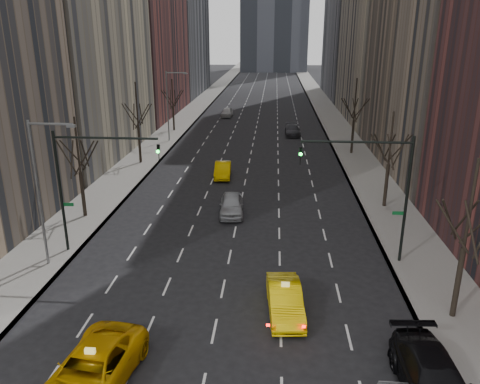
% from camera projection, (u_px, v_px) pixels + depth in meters
% --- Properties ---
extents(sidewalk_left, '(4.50, 320.00, 0.15)m').
position_uv_depth(sidewalk_left, '(193.00, 111.00, 85.95)').
color(sidewalk_left, slate).
rests_on(sidewalk_left, ground).
extents(sidewalk_right, '(4.50, 320.00, 0.15)m').
position_uv_depth(sidewalk_right, '(327.00, 113.00, 84.26)').
color(sidewalk_right, slate).
rests_on(sidewalk_right, ground).
extents(tree_lw_b, '(3.36, 3.50, 7.82)m').
position_uv_depth(tree_lw_b, '(80.00, 172.00, 35.69)').
color(tree_lw_b, black).
rests_on(tree_lw_b, ground).
extents(tree_lw_c, '(3.36, 3.50, 8.74)m').
position_uv_depth(tree_lw_c, '(138.00, 128.00, 50.68)').
color(tree_lw_c, black).
rests_on(tree_lw_c, ground).
extents(tree_lw_d, '(3.36, 3.50, 7.36)m').
position_uv_depth(tree_lw_d, '(173.00, 107.00, 67.82)').
color(tree_lw_d, black).
rests_on(tree_lw_d, ground).
extents(tree_rw_a, '(3.36, 3.50, 8.28)m').
position_uv_depth(tree_rw_a, '(463.00, 249.00, 22.66)').
color(tree_rw_a, black).
rests_on(tree_rw_a, ground).
extents(tree_rw_b, '(3.36, 3.50, 7.82)m').
position_uv_depth(tree_rw_b, '(388.00, 164.00, 37.81)').
color(tree_rw_b, black).
rests_on(tree_rw_b, ground).
extents(tree_rw_c, '(3.36, 3.50, 8.74)m').
position_uv_depth(tree_rw_c, '(354.00, 121.00, 54.69)').
color(tree_rw_c, black).
rests_on(tree_rw_c, ground).
extents(traffic_mast_left, '(6.69, 0.39, 8.00)m').
position_uv_depth(traffic_mast_left, '(84.00, 173.00, 29.25)').
color(traffic_mast_left, black).
rests_on(traffic_mast_left, ground).
extents(traffic_mast_right, '(6.69, 0.39, 8.00)m').
position_uv_depth(traffic_mast_right, '(380.00, 179.00, 28.00)').
color(traffic_mast_right, black).
rests_on(traffic_mast_right, ground).
extents(streetlight_near, '(2.83, 0.22, 9.00)m').
position_uv_depth(streetlight_near, '(42.00, 180.00, 27.45)').
color(streetlight_near, slate).
rests_on(streetlight_near, ground).
extents(streetlight_far, '(2.83, 0.22, 9.00)m').
position_uv_depth(streetlight_far, '(170.00, 99.00, 60.47)').
color(streetlight_far, slate).
rests_on(streetlight_far, ground).
extents(taxi_suv, '(3.55, 6.41, 1.70)m').
position_uv_depth(taxi_suv, '(92.00, 371.00, 18.93)').
color(taxi_suv, '#DB9B04').
rests_on(taxi_suv, ground).
extents(taxi_sedan, '(2.06, 4.90, 1.58)m').
position_uv_depth(taxi_sedan, '(285.00, 300.00, 24.08)').
color(taxi_sedan, yellow).
rests_on(taxi_sedan, ground).
extents(silver_sedan_ahead, '(2.16, 4.70, 1.56)m').
position_uv_depth(silver_sedan_ahead, '(232.00, 205.00, 37.34)').
color(silver_sedan_ahead, '#A1A4A9').
rests_on(silver_sedan_ahead, ground).
extents(parked_suv_black, '(2.70, 6.04, 1.72)m').
position_uv_depth(parked_suv_black, '(434.00, 381.00, 18.38)').
color(parked_suv_black, black).
rests_on(parked_suv_black, ground).
extents(far_taxi, '(1.83, 4.58, 1.48)m').
position_uv_depth(far_taxi, '(223.00, 170.00, 46.91)').
color(far_taxi, '#E2B304').
rests_on(far_taxi, ground).
extents(far_suv_grey, '(2.16, 5.13, 1.48)m').
position_uv_depth(far_suv_grey, '(293.00, 130.00, 65.97)').
color(far_suv_grey, '#313137').
rests_on(far_suv_grey, ground).
extents(far_car_white, '(1.93, 4.53, 1.53)m').
position_uv_depth(far_car_white, '(227.00, 112.00, 80.36)').
color(far_car_white, '#B9B9B9').
rests_on(far_car_white, ground).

